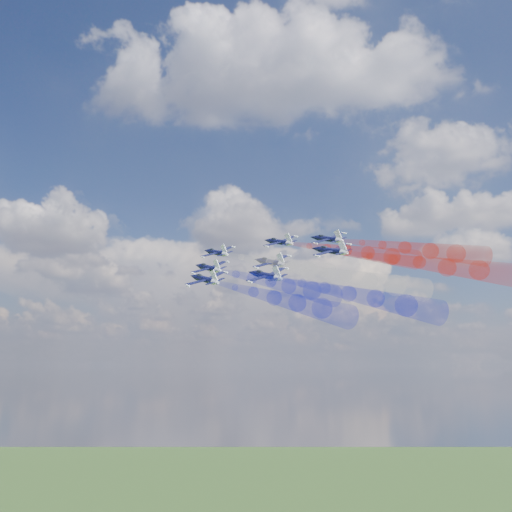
# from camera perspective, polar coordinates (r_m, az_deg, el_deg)

# --- Properties ---
(jet_lead) EXTENTS (17.58, 17.23, 10.63)m
(jet_lead) POSITION_cam_1_polar(r_m,az_deg,el_deg) (170.21, -3.82, 0.34)
(jet_lead) COLOR black
(trail_lead) EXTENTS (33.54, 33.09, 16.18)m
(trail_lead) POSITION_cam_1_polar(r_m,az_deg,el_deg) (147.64, 1.62, -0.65)
(trail_lead) COLOR white
(jet_inner_left) EXTENTS (17.58, 17.23, 10.63)m
(jet_inner_left) POSITION_cam_1_polar(r_m,az_deg,el_deg) (154.44, -4.59, -1.16)
(jet_inner_left) COLOR black
(trail_inner_left) EXTENTS (33.54, 33.09, 16.18)m
(trail_inner_left) POSITION_cam_1_polar(r_m,az_deg,el_deg) (131.81, 1.38, -2.51)
(trail_inner_left) COLOR #1920D6
(jet_inner_right) EXTENTS (17.58, 17.23, 10.63)m
(jet_inner_right) POSITION_cam_1_polar(r_m,az_deg,el_deg) (165.31, 2.25, 1.37)
(jet_inner_right) COLOR black
(trail_inner_right) EXTENTS (33.54, 33.09, 16.18)m
(trail_inner_right) POSITION_cam_1_polar(r_m,az_deg,el_deg) (144.56, 8.76, 0.51)
(trail_inner_right) COLOR red
(jet_outer_left) EXTENTS (17.58, 17.23, 10.63)m
(jet_outer_left) POSITION_cam_1_polar(r_m,az_deg,el_deg) (138.66, -4.95, -2.26)
(jet_outer_left) COLOR black
(trail_outer_left) EXTENTS (33.54, 33.09, 16.18)m
(trail_outer_left) POSITION_cam_1_polar(r_m,az_deg,el_deg) (116.12, 1.76, -4.01)
(trail_outer_left) COLOR #1920D6
(jet_center_third) EXTENTS (17.58, 17.23, 10.63)m
(jet_center_third) POSITION_cam_1_polar(r_m,az_deg,el_deg) (148.07, 1.42, -0.61)
(jet_center_third) COLOR black
(trail_center_third) EXTENTS (33.54, 33.09, 16.18)m
(trail_center_third) POSITION_cam_1_polar(r_m,az_deg,el_deg) (127.28, 8.67, -1.91)
(trail_center_third) COLOR white
(jet_outer_right) EXTENTS (17.58, 17.23, 10.63)m
(jet_outer_right) POSITION_cam_1_polar(r_m,az_deg,el_deg) (160.74, 6.91, 1.65)
(jet_outer_right) COLOR black
(trail_outer_right) EXTENTS (33.54, 33.09, 16.18)m
(trail_outer_right) POSITION_cam_1_polar(r_m,az_deg,el_deg) (141.62, 14.24, 0.80)
(trail_outer_right) COLOR red
(jet_rear_left) EXTENTS (17.58, 17.23, 10.63)m
(jet_rear_left) POSITION_cam_1_polar(r_m,az_deg,el_deg) (134.97, 0.95, -1.90)
(jet_rear_left) COLOR black
(trail_rear_left) EXTENTS (33.54, 33.09, 16.18)m
(trail_rear_left) POSITION_cam_1_polar(r_m,az_deg,el_deg) (114.23, 8.96, -3.58)
(trail_rear_left) COLOR #1920D6
(jet_rear_right) EXTENTS (17.58, 17.23, 10.63)m
(jet_rear_right) POSITION_cam_1_polar(r_m,az_deg,el_deg) (145.16, 7.21, 0.52)
(jet_rear_right) COLOR black
(trail_rear_right) EXTENTS (33.54, 33.09, 16.18)m
(trail_rear_right) POSITION_cam_1_polar(r_m,az_deg,el_deg) (126.34, 15.49, -0.61)
(trail_rear_right) COLOR red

